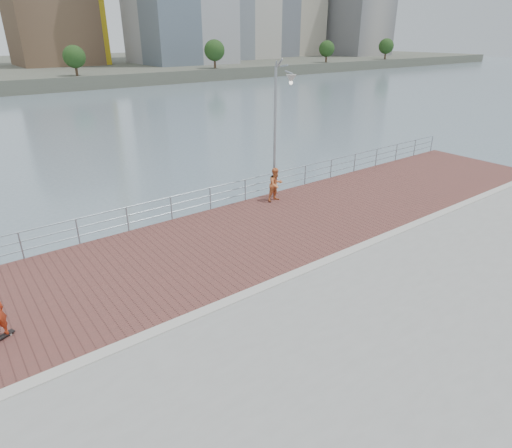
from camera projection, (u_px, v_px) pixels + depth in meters
water at (289, 323)px, 15.77m from camera, size 400.00×400.00×0.00m
seawall at (409, 384)px, 11.72m from camera, size 40.00×24.00×2.00m
brick_lane at (233, 240)px, 17.57m from camera, size 40.00×6.80×0.02m
curb at (290, 276)px, 14.94m from camera, size 40.00×0.40×0.06m
guardrail at (191, 201)px, 19.77m from camera, size 39.06×0.06×1.13m
street_lamp at (282, 108)px, 19.96m from camera, size 0.47×1.37×6.44m
skateboard at (1, 337)px, 11.85m from camera, size 0.73×0.45×0.08m
bystander at (276, 184)px, 21.33m from camera, size 0.85×0.67×1.70m
shoreline_trees at (68, 55)px, 77.00m from camera, size 169.69×5.00×6.67m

